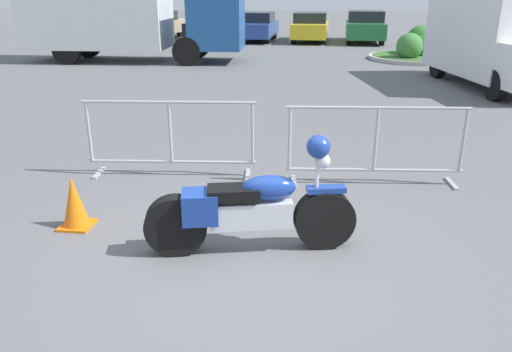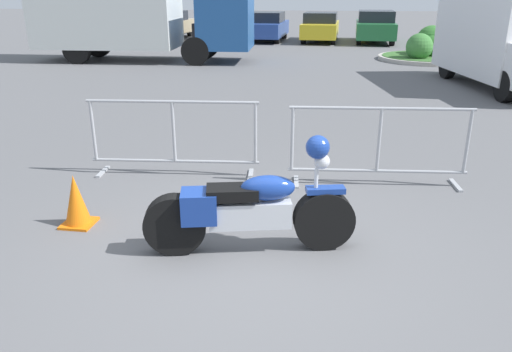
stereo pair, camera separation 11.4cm
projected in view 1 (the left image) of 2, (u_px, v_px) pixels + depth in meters
ground_plane at (255, 260)px, 4.87m from camera, size 120.00×120.00×0.00m
motorcycle at (251, 209)px, 4.91m from camera, size 2.09×0.62×1.19m
crowd_barrier_near at (171, 137)px, 6.91m from camera, size 2.37×0.63×1.07m
crowd_barrier_far at (376, 144)px, 6.59m from camera, size 2.37×0.63×1.07m
box_truck at (122, 14)px, 17.69m from camera, size 7.81×2.66×2.98m
delivery_van at (496, 39)px, 13.17m from camera, size 2.89×5.29×2.31m
parked_car_silver at (106, 24)px, 26.06m from camera, size 1.92×4.39×1.47m
parked_car_tan at (159, 25)px, 26.29m from camera, size 1.83×4.18×1.40m
parked_car_black at (208, 26)px, 25.95m from camera, size 1.78×4.07×1.36m
parked_car_blue at (257, 26)px, 25.12m from camera, size 1.83×4.19×1.40m
parked_car_yellow at (310, 27)px, 24.81m from camera, size 1.83×4.19×1.40m
parked_car_green at (365, 26)px, 24.48m from camera, size 1.96×4.48×1.50m
pedestrian at (139, 26)px, 22.42m from camera, size 0.44×0.44×1.69m
planter_island at (417, 49)px, 18.66m from camera, size 3.57×3.57×1.20m
traffic_cone at (74, 203)px, 5.46m from camera, size 0.34×0.34×0.59m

